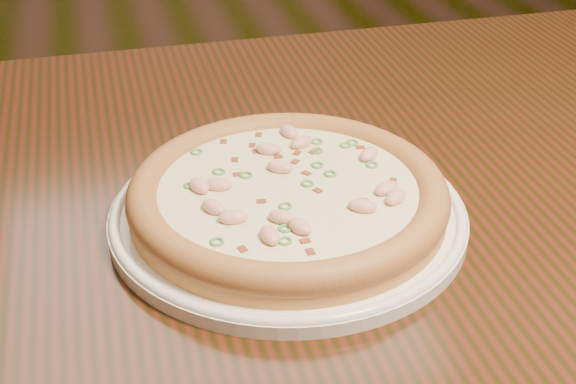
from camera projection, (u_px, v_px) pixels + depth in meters
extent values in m
cube|color=black|center=(394.00, 194.00, 0.78)|extent=(1.20, 0.80, 0.04)
cylinder|color=white|center=(288.00, 215.00, 0.70)|extent=(0.31, 0.31, 0.01)
torus|color=white|center=(288.00, 210.00, 0.70)|extent=(0.31, 0.31, 0.01)
cylinder|color=#C48546|center=(288.00, 201.00, 0.69)|extent=(0.27, 0.27, 0.02)
torus|color=#B0813F|center=(288.00, 192.00, 0.69)|extent=(0.28, 0.28, 0.03)
cylinder|color=beige|center=(288.00, 190.00, 0.69)|extent=(0.23, 0.23, 0.00)
ellipsoid|color=#F2B29E|center=(218.00, 185.00, 0.68)|extent=(0.03, 0.02, 0.01)
ellipsoid|color=#F2B29E|center=(369.00, 154.00, 0.73)|extent=(0.03, 0.03, 0.01)
ellipsoid|color=#F2B29E|center=(270.00, 235.00, 0.62)|extent=(0.02, 0.03, 0.01)
ellipsoid|color=#F2B29E|center=(280.00, 167.00, 0.71)|extent=(0.03, 0.02, 0.01)
ellipsoid|color=#F2B29E|center=(289.00, 132.00, 0.77)|extent=(0.02, 0.03, 0.01)
ellipsoid|color=#F2B29E|center=(301.00, 142.00, 0.75)|extent=(0.03, 0.02, 0.01)
ellipsoid|color=#F2B29E|center=(300.00, 226.00, 0.63)|extent=(0.02, 0.03, 0.01)
ellipsoid|color=#F2B29E|center=(199.00, 186.00, 0.68)|extent=(0.02, 0.03, 0.01)
ellipsoid|color=#F2B29E|center=(396.00, 197.00, 0.67)|extent=(0.03, 0.03, 0.01)
ellipsoid|color=#F2B29E|center=(283.00, 217.00, 0.64)|extent=(0.03, 0.02, 0.01)
ellipsoid|color=#F2B29E|center=(363.00, 206.00, 0.65)|extent=(0.03, 0.02, 0.01)
ellipsoid|color=#F2B29E|center=(214.00, 207.00, 0.65)|extent=(0.02, 0.03, 0.01)
ellipsoid|color=#F2B29E|center=(233.00, 217.00, 0.64)|extent=(0.03, 0.02, 0.01)
ellipsoid|color=#F2B29E|center=(269.00, 149.00, 0.74)|extent=(0.03, 0.02, 0.01)
ellipsoid|color=#F2B29E|center=(387.00, 188.00, 0.68)|extent=(0.03, 0.02, 0.01)
cube|color=maroon|center=(313.00, 153.00, 0.74)|extent=(0.01, 0.01, 0.00)
cube|color=maroon|center=(225.00, 221.00, 0.64)|extent=(0.01, 0.01, 0.00)
cube|color=maroon|center=(393.00, 182.00, 0.70)|extent=(0.01, 0.01, 0.00)
cube|color=maroon|center=(360.00, 148.00, 0.75)|extent=(0.01, 0.01, 0.00)
cube|color=maroon|center=(256.00, 152.00, 0.74)|extent=(0.01, 0.01, 0.00)
cube|color=maroon|center=(278.00, 158.00, 0.73)|extent=(0.01, 0.01, 0.00)
cube|color=maroon|center=(295.00, 163.00, 0.72)|extent=(0.01, 0.01, 0.00)
cube|color=maroon|center=(235.00, 160.00, 0.73)|extent=(0.01, 0.01, 0.00)
cube|color=maroon|center=(261.00, 202.00, 0.67)|extent=(0.01, 0.01, 0.00)
cube|color=maroon|center=(238.00, 175.00, 0.70)|extent=(0.01, 0.01, 0.00)
cube|color=maroon|center=(259.00, 136.00, 0.77)|extent=(0.01, 0.01, 0.00)
cube|color=maroon|center=(252.00, 146.00, 0.75)|extent=(0.01, 0.01, 0.00)
cube|color=maroon|center=(306.00, 174.00, 0.71)|extent=(0.01, 0.01, 0.00)
cube|color=maroon|center=(310.00, 253.00, 0.61)|extent=(0.01, 0.01, 0.00)
cube|color=maroon|center=(305.00, 242.00, 0.62)|extent=(0.01, 0.01, 0.00)
cube|color=maroon|center=(243.00, 250.00, 0.61)|extent=(0.01, 0.01, 0.00)
cube|color=maroon|center=(318.00, 191.00, 0.68)|extent=(0.01, 0.01, 0.00)
cube|color=maroon|center=(224.00, 142.00, 0.76)|extent=(0.01, 0.01, 0.00)
cube|color=maroon|center=(297.00, 154.00, 0.74)|extent=(0.01, 0.01, 0.00)
torus|color=#4E8C42|center=(352.00, 143.00, 0.76)|extent=(0.02, 0.02, 0.00)
torus|color=#4E8C42|center=(285.00, 241.00, 0.62)|extent=(0.01, 0.01, 0.00)
torus|color=#4E8C42|center=(281.00, 168.00, 0.71)|extent=(0.02, 0.02, 0.00)
torus|color=#4E8C42|center=(190.00, 186.00, 0.69)|extent=(0.02, 0.02, 0.00)
torus|color=#4E8C42|center=(317.00, 142.00, 0.76)|extent=(0.01, 0.01, 0.00)
torus|color=#4E8C42|center=(330.00, 174.00, 0.70)|extent=(0.01, 0.01, 0.00)
torus|color=#4E8C42|center=(197.00, 152.00, 0.74)|extent=(0.02, 0.02, 0.00)
torus|color=#4E8C42|center=(317.00, 165.00, 0.72)|extent=(0.02, 0.02, 0.00)
torus|color=#4E8C42|center=(346.00, 145.00, 0.75)|extent=(0.01, 0.01, 0.00)
torus|color=#4E8C42|center=(246.00, 175.00, 0.70)|extent=(0.02, 0.02, 0.00)
torus|color=#4E8C42|center=(317.00, 151.00, 0.74)|extent=(0.01, 0.01, 0.00)
torus|color=#4E8C42|center=(285.00, 229.00, 0.63)|extent=(0.02, 0.02, 0.00)
torus|color=#4E8C42|center=(285.00, 206.00, 0.66)|extent=(0.02, 0.02, 0.00)
torus|color=#4E8C42|center=(217.00, 242.00, 0.62)|extent=(0.01, 0.01, 0.00)
torus|color=#4E8C42|center=(219.00, 172.00, 0.71)|extent=(0.02, 0.02, 0.00)
torus|color=#4E8C42|center=(372.00, 165.00, 0.72)|extent=(0.02, 0.02, 0.00)
torus|color=#4E8C42|center=(363.00, 202.00, 0.67)|extent=(0.01, 0.01, 0.00)
torus|color=#4E8C42|center=(307.00, 184.00, 0.69)|extent=(0.01, 0.01, 0.00)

